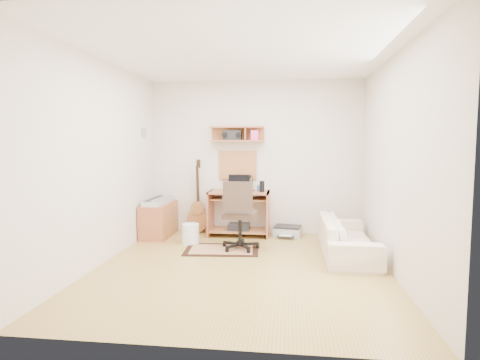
# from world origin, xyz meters

# --- Properties ---
(floor) EXTENTS (3.60, 4.00, 0.01)m
(floor) POSITION_xyz_m (0.00, 0.00, -0.01)
(floor) COLOR tan
(floor) RESTS_ON ground
(ceiling) EXTENTS (3.60, 4.00, 0.01)m
(ceiling) POSITION_xyz_m (0.00, 0.00, 2.60)
(ceiling) COLOR white
(ceiling) RESTS_ON ground
(back_wall) EXTENTS (3.60, 0.01, 2.60)m
(back_wall) POSITION_xyz_m (0.00, 2.00, 1.30)
(back_wall) COLOR beige
(back_wall) RESTS_ON ground
(left_wall) EXTENTS (0.01, 4.00, 2.60)m
(left_wall) POSITION_xyz_m (-1.80, 0.00, 1.30)
(left_wall) COLOR beige
(left_wall) RESTS_ON ground
(right_wall) EXTENTS (0.01, 4.00, 2.60)m
(right_wall) POSITION_xyz_m (1.80, 0.00, 1.30)
(right_wall) COLOR beige
(right_wall) RESTS_ON ground
(wall_shelf) EXTENTS (0.90, 0.25, 0.26)m
(wall_shelf) POSITION_xyz_m (-0.30, 1.88, 1.70)
(wall_shelf) COLOR #AF5E3D
(wall_shelf) RESTS_ON back_wall
(cork_board) EXTENTS (0.64, 0.03, 0.49)m
(cork_board) POSITION_xyz_m (-0.30, 1.98, 1.17)
(cork_board) COLOR tan
(cork_board) RESTS_ON back_wall
(wall_photo) EXTENTS (0.02, 0.20, 0.15)m
(wall_photo) POSITION_xyz_m (-1.79, 1.50, 1.72)
(wall_photo) COLOR #4C8CBF
(wall_photo) RESTS_ON left_wall
(desk) EXTENTS (1.00, 0.55, 0.75)m
(desk) POSITION_xyz_m (-0.25, 1.73, 0.38)
(desk) COLOR #AF5E3D
(desk) RESTS_ON floor
(laptop) EXTENTS (0.36, 0.36, 0.27)m
(laptop) POSITION_xyz_m (-0.26, 1.71, 0.89)
(laptop) COLOR silver
(laptop) RESTS_ON desk
(speaker) EXTENTS (0.08, 0.08, 0.18)m
(speaker) POSITION_xyz_m (0.14, 1.68, 0.84)
(speaker) COLOR black
(speaker) RESTS_ON desk
(desk_lamp) EXTENTS (0.09, 0.09, 0.26)m
(desk_lamp) POSITION_xyz_m (-0.04, 1.87, 0.88)
(desk_lamp) COLOR black
(desk_lamp) RESTS_ON desk
(pencil_cup) EXTENTS (0.07, 0.07, 0.10)m
(pencil_cup) POSITION_xyz_m (0.08, 1.83, 0.80)
(pencil_cup) COLOR #3661A4
(pencil_cup) RESTS_ON desk
(boombox) EXTENTS (0.31, 0.14, 0.16)m
(boombox) POSITION_xyz_m (-0.38, 1.87, 1.68)
(boombox) COLOR black
(boombox) RESTS_ON wall_shelf
(rug) EXTENTS (1.11, 0.79, 0.01)m
(rug) POSITION_xyz_m (-0.39, 0.78, 0.01)
(rug) COLOR beige
(rug) RESTS_ON floor
(task_chair) EXTENTS (0.54, 0.54, 1.03)m
(task_chair) POSITION_xyz_m (-0.12, 0.85, 0.51)
(task_chair) COLOR #362820
(task_chair) RESTS_ON floor
(cabinet) EXTENTS (0.40, 0.90, 0.55)m
(cabinet) POSITION_xyz_m (-1.58, 1.55, 0.28)
(cabinet) COLOR #AF5E3D
(cabinet) RESTS_ON floor
(music_keyboard) EXTENTS (0.28, 0.88, 0.08)m
(music_keyboard) POSITION_xyz_m (-1.58, 1.55, 0.59)
(music_keyboard) COLOR #B2B5BA
(music_keyboard) RESTS_ON cabinet
(guitar) EXTENTS (0.36, 0.25, 1.27)m
(guitar) POSITION_xyz_m (-0.99, 1.86, 0.64)
(guitar) COLOR #A46432
(guitar) RESTS_ON floor
(waste_basket) EXTENTS (0.32, 0.32, 0.31)m
(waste_basket) POSITION_xyz_m (-0.92, 1.08, 0.16)
(waste_basket) COLOR white
(waste_basket) RESTS_ON floor
(printer) EXTENTS (0.49, 0.41, 0.17)m
(printer) POSITION_xyz_m (0.56, 1.77, 0.09)
(printer) COLOR #A5A8AA
(printer) RESTS_ON floor
(sofa) EXTENTS (0.50, 1.73, 0.68)m
(sofa) POSITION_xyz_m (1.38, 0.74, 0.34)
(sofa) COLOR beige
(sofa) RESTS_ON floor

